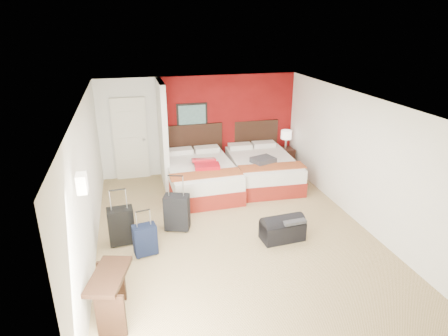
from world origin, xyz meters
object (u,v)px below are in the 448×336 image
object	(u,v)px
suitcase_black	(121,227)
bed_right	(262,170)
table_lamp	(286,140)
duffel_bag	(282,230)
nightstand	(285,159)
desk	(111,296)
suitcase_charcoal	(177,213)
red_suitcase_open	(205,163)
suitcase_navy	(145,241)
bed_left	(201,177)

from	to	relation	value
suitcase_black	bed_right	bearing A→B (deg)	27.20
table_lamp	duffel_bag	bearing A→B (deg)	-113.31
nightstand	desk	world-z (taller)	desk
suitcase_black	suitcase_charcoal	distance (m)	1.06
red_suitcase_open	desk	xyz separation A→B (m)	(-2.05, -3.66, -0.36)
suitcase_navy	desk	bearing A→B (deg)	-121.24
nightstand	suitcase_charcoal	world-z (taller)	suitcase_charcoal
suitcase_black	suitcase_navy	distance (m)	0.60
nightstand	suitcase_navy	size ratio (longest dim) A/B	1.08
nightstand	suitcase_navy	world-z (taller)	nightstand
suitcase_black	bed_left	bearing A→B (deg)	42.98
suitcase_black	suitcase_navy	xyz separation A→B (m)	(0.39, -0.46, -0.07)
bed_right	red_suitcase_open	xyz separation A→B (m)	(-1.46, -0.20, 0.39)
bed_left	suitcase_black	distance (m)	2.64
nightstand	bed_left	bearing A→B (deg)	-163.13
bed_left	red_suitcase_open	distance (m)	0.40
red_suitcase_open	duffel_bag	xyz separation A→B (m)	(0.94, -2.39, -0.51)
suitcase_black	desk	size ratio (longest dim) A/B	0.80
bed_right	suitcase_black	bearing A→B (deg)	-146.00
duffel_bag	desk	distance (m)	3.25
bed_left	suitcase_charcoal	bearing A→B (deg)	-116.43
red_suitcase_open	nightstand	size ratio (longest dim) A/B	1.32
nightstand	desk	bearing A→B (deg)	-135.33
bed_left	red_suitcase_open	size ratio (longest dim) A/B	2.87
table_lamp	suitcase_navy	bearing A→B (deg)	-140.56
suitcase_black	duffel_bag	bearing A→B (deg)	-15.02
bed_left	table_lamp	world-z (taller)	table_lamp
duffel_bag	suitcase_navy	bearing A→B (deg)	173.74
suitcase_charcoal	suitcase_navy	size ratio (longest dim) A/B	1.28
table_lamp	red_suitcase_open	bearing A→B (deg)	-158.84
bed_left	desk	bearing A→B (deg)	-118.69
red_suitcase_open	suitcase_black	distance (m)	2.66
suitcase_black	suitcase_charcoal	bearing A→B (deg)	10.38
nightstand	suitcase_charcoal	bearing A→B (deg)	-144.02
red_suitcase_open	nightstand	world-z (taller)	red_suitcase_open
suitcase_charcoal	duffel_bag	world-z (taller)	suitcase_charcoal
suitcase_charcoal	suitcase_navy	bearing A→B (deg)	-112.56
suitcase_navy	red_suitcase_open	bearing A→B (deg)	45.79
nightstand	duffel_bag	bearing A→B (deg)	-114.74
table_lamp	suitcase_black	bearing A→B (deg)	-147.34
bed_left	red_suitcase_open	world-z (taller)	red_suitcase_open
bed_right	suitcase_navy	world-z (taller)	bed_right
nightstand	desk	xyz separation A→B (m)	(-4.40, -4.58, 0.06)
suitcase_black	table_lamp	bearing A→B (deg)	28.89
table_lamp	suitcase_charcoal	bearing A→B (deg)	-142.60
nightstand	duffel_bag	size ratio (longest dim) A/B	0.75
suitcase_navy	duffel_bag	world-z (taller)	suitcase_navy
bed_right	desk	bearing A→B (deg)	-129.23
bed_left	bed_right	distance (m)	1.57
nightstand	suitcase_black	distance (m)	5.07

